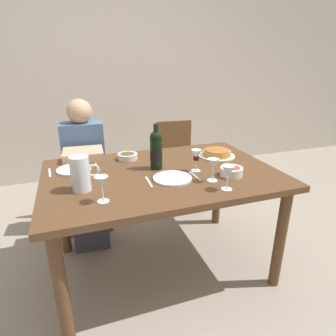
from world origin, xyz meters
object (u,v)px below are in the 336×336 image
at_px(dining_table, 162,185).
at_px(salad_bowl, 231,171).
at_px(water_pitcher, 81,176).
at_px(dinner_plate_right_setting, 74,169).
at_px(diner_left, 85,168).
at_px(wine_glass_left_diner, 102,184).
at_px(chair_right, 177,159).
at_px(wine_glass_centre, 196,156).
at_px(dinner_plate_left_setting, 172,178).
at_px(wine_glass_spare, 213,165).
at_px(wine_glass_right_diner, 228,172).
at_px(baked_tart, 217,153).
at_px(wine_bottle, 156,150).
at_px(olive_bowl, 128,156).
at_px(chair_left, 86,171).

xyz_separation_m(dining_table, salad_bowl, (0.40, -0.21, 0.13)).
xyz_separation_m(water_pitcher, dinner_plate_right_setting, (-0.04, 0.34, -0.08)).
bearing_deg(dining_table, diner_left, 126.04).
distance_m(wine_glass_left_diner, chair_right, 1.54).
height_order(dining_table, diner_left, diner_left).
distance_m(wine_glass_centre, dinner_plate_left_setting, 0.23).
bearing_deg(water_pitcher, wine_glass_spare, -9.32).
relative_size(wine_glass_spare, diner_left, 0.12).
bearing_deg(wine_glass_right_diner, wine_glass_left_diner, 173.24).
relative_size(water_pitcher, baked_tart, 0.73).
bearing_deg(salad_bowl, wine_glass_spare, -167.98).
bearing_deg(diner_left, wine_glass_right_diner, 128.82).
bearing_deg(salad_bowl, dining_table, 152.14).
xyz_separation_m(wine_bottle, dinner_plate_right_setting, (-0.53, 0.14, -0.12)).
height_order(wine_bottle, baked_tart, wine_bottle).
height_order(water_pitcher, salad_bowl, water_pitcher).
xyz_separation_m(dining_table, chair_right, (0.46, 0.92, -0.17)).
height_order(water_pitcher, wine_glass_spare, water_pitcher).
height_order(wine_glass_left_diner, wine_glass_centre, wine_glass_centre).
height_order(wine_bottle, wine_glass_left_diner, wine_bottle).
bearing_deg(dining_table, wine_glass_spare, -44.64).
bearing_deg(olive_bowl, wine_glass_centre, -45.50).
height_order(wine_glass_right_diner, dinner_plate_left_setting, wine_glass_right_diner).
bearing_deg(dining_table, baked_tart, 18.41).
bearing_deg(wine_glass_centre, wine_bottle, 149.99).
xyz_separation_m(salad_bowl, wine_glass_spare, (-0.15, -0.03, 0.07)).
distance_m(wine_glass_right_diner, dinner_plate_right_setting, 1.01).
height_order(wine_bottle, olive_bowl, wine_bottle).
xyz_separation_m(wine_glass_left_diner, diner_left, (-0.04, 0.92, -0.25)).
xyz_separation_m(wine_glass_centre, wine_glass_spare, (0.03, -0.18, -0.00)).
xyz_separation_m(dining_table, diner_left, (-0.46, 0.63, -0.05)).
distance_m(dinner_plate_right_setting, chair_right, 1.25).
bearing_deg(wine_glass_right_diner, baked_tart, 67.05).
relative_size(dining_table, olive_bowl, 10.39).
relative_size(wine_glass_left_diner, chair_right, 0.16).
xyz_separation_m(wine_bottle, baked_tart, (0.51, 0.09, -0.10)).
bearing_deg(salad_bowl, dinner_plate_left_setting, 168.98).
relative_size(wine_glass_left_diner, diner_left, 0.12).
bearing_deg(wine_glass_left_diner, baked_tart, 26.95).
xyz_separation_m(chair_left, diner_left, (-0.01, -0.24, 0.12)).
distance_m(wine_bottle, wine_glass_spare, 0.41).
distance_m(baked_tart, diner_left, 1.07).
height_order(salad_bowl, dinner_plate_left_setting, salad_bowl).
xyz_separation_m(dinner_plate_left_setting, dinner_plate_right_setting, (-0.57, 0.35, 0.00)).
height_order(baked_tart, salad_bowl, salad_bowl).
distance_m(dining_table, water_pitcher, 0.55).
height_order(dinner_plate_left_setting, dinner_plate_right_setting, same).
bearing_deg(baked_tart, salad_bowl, -104.79).
bearing_deg(dinner_plate_right_setting, wine_glass_spare, -30.24).
bearing_deg(baked_tart, diner_left, 154.06).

